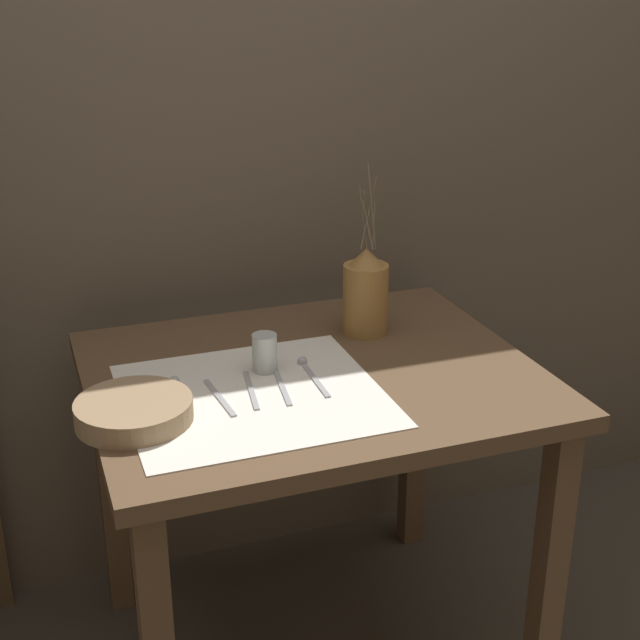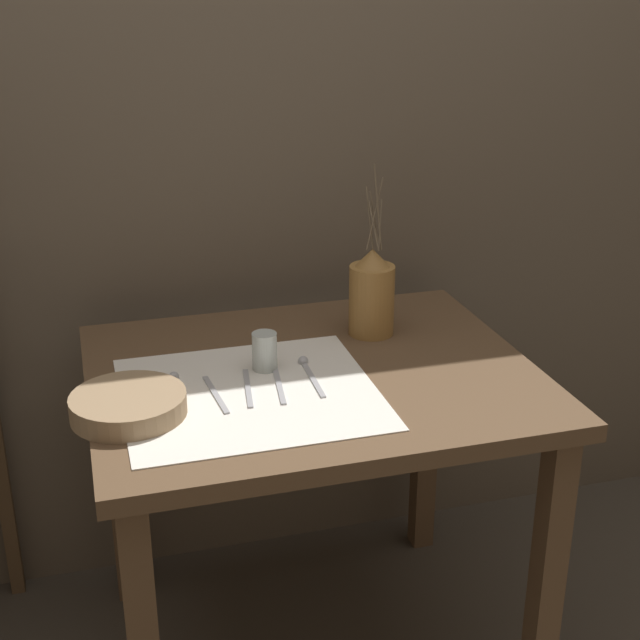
% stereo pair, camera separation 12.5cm
% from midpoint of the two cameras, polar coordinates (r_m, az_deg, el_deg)
% --- Properties ---
extents(stone_wall_back, '(7.00, 0.06, 2.40)m').
position_cam_midpoint_polar(stone_wall_back, '(2.38, -6.32, 10.66)').
color(stone_wall_back, brown).
rests_on(stone_wall_back, ground_plane).
extents(wooden_table, '(1.00, 0.83, 0.80)m').
position_cam_midpoint_polar(wooden_table, '(2.08, -2.22, -6.22)').
color(wooden_table, brown).
rests_on(wooden_table, ground_plane).
extents(linen_cloth, '(0.54, 0.50, 0.00)m').
position_cam_midpoint_polar(linen_cloth, '(1.92, -6.17, -4.83)').
color(linen_cloth, white).
rests_on(linen_cloth, wooden_table).
extents(pitcher_with_flowers, '(0.11, 0.11, 0.43)m').
position_cam_midpoint_polar(pitcher_with_flowers, '(2.19, 1.31, 1.70)').
color(pitcher_with_flowers, olive).
rests_on(pitcher_with_flowers, wooden_table).
extents(wooden_bowl, '(0.24, 0.24, 0.05)m').
position_cam_midpoint_polar(wooden_bowl, '(1.84, -13.74, -5.72)').
color(wooden_bowl, '#9E7F5B').
rests_on(wooden_bowl, wooden_table).
extents(glass_tumbler_near, '(0.06, 0.06, 0.09)m').
position_cam_midpoint_polar(glass_tumbler_near, '(2.00, -5.34, -2.12)').
color(glass_tumbler_near, '#B7C1BC').
rests_on(glass_tumbler_near, wooden_table).
extents(spoon_inner, '(0.03, 0.20, 0.02)m').
position_cam_midpoint_polar(spoon_inner, '(1.96, -10.99, -4.37)').
color(spoon_inner, '#A8A8AD').
rests_on(spoon_inner, wooden_table).
extents(fork_outer, '(0.03, 0.19, 0.00)m').
position_cam_midpoint_polar(fork_outer, '(1.91, -8.32, -4.96)').
color(fork_outer, '#A8A8AD').
rests_on(fork_outer, wooden_table).
extents(fork_inner, '(0.04, 0.18, 0.00)m').
position_cam_midpoint_polar(fork_inner, '(1.93, -6.29, -4.51)').
color(fork_inner, '#A8A8AD').
rests_on(fork_inner, wooden_table).
extents(knife_center, '(0.04, 0.18, 0.00)m').
position_cam_midpoint_polar(knife_center, '(1.94, -4.29, -4.28)').
color(knife_center, '#A8A8AD').
rests_on(knife_center, wooden_table).
extents(spoon_outer, '(0.02, 0.20, 0.02)m').
position_cam_midpoint_polar(spoon_outer, '(2.02, -2.60, -3.13)').
color(spoon_outer, '#A8A8AD').
rests_on(spoon_outer, wooden_table).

